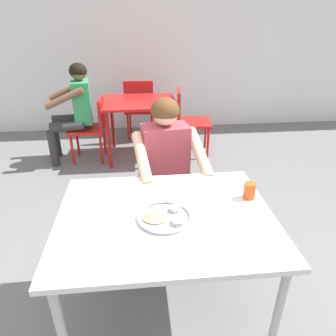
{
  "coord_description": "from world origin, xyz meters",
  "views": [
    {
      "loc": [
        -0.1,
        -1.23,
        1.7
      ],
      "look_at": [
        0.06,
        0.33,
        0.9
      ],
      "focal_mm": 32.6,
      "sensor_mm": 36.0,
      "label": 1
    }
  ],
  "objects_px": {
    "thali_tray": "(165,217)",
    "patron_background": "(74,104)",
    "table_background_red": "(140,108)",
    "chair_red_left": "(93,125)",
    "table_foreground": "(166,226)",
    "chair_red_right": "(188,117)",
    "chair_red_far": "(140,106)",
    "drinking_cup": "(250,190)",
    "chair_foreground": "(163,178)",
    "diner_foreground": "(168,166)"
  },
  "relations": [
    {
      "from": "thali_tray",
      "to": "table_background_red",
      "type": "distance_m",
      "value": 2.48
    },
    {
      "from": "chair_foreground",
      "to": "table_background_red",
      "type": "xyz_separation_m",
      "value": [
        -0.15,
        1.54,
        0.16
      ]
    },
    {
      "from": "drinking_cup",
      "to": "chair_red_far",
      "type": "bearing_deg",
      "value": 101.25
    },
    {
      "from": "chair_foreground",
      "to": "chair_red_left",
      "type": "bearing_deg",
      "value": 116.74
    },
    {
      "from": "thali_tray",
      "to": "chair_red_far",
      "type": "bearing_deg",
      "value": 91.59
    },
    {
      "from": "chair_red_far",
      "to": "chair_red_left",
      "type": "bearing_deg",
      "value": -130.78
    },
    {
      "from": "drinking_cup",
      "to": "chair_foreground",
      "type": "bearing_deg",
      "value": 119.08
    },
    {
      "from": "table_foreground",
      "to": "patron_background",
      "type": "xyz_separation_m",
      "value": [
        -0.89,
        2.43,
        0.04
      ]
    },
    {
      "from": "chair_foreground",
      "to": "chair_red_left",
      "type": "relative_size",
      "value": 1.06
    },
    {
      "from": "diner_foreground",
      "to": "patron_background",
      "type": "height_order",
      "value": "patron_background"
    },
    {
      "from": "table_background_red",
      "to": "chair_red_far",
      "type": "xyz_separation_m",
      "value": [
        0.0,
        0.63,
        -0.14
      ]
    },
    {
      "from": "table_background_red",
      "to": "chair_red_left",
      "type": "relative_size",
      "value": 1.12
    },
    {
      "from": "table_background_red",
      "to": "chair_red_right",
      "type": "distance_m",
      "value": 0.63
    },
    {
      "from": "table_background_red",
      "to": "chair_foreground",
      "type": "bearing_deg",
      "value": -84.29
    },
    {
      "from": "table_foreground",
      "to": "drinking_cup",
      "type": "relative_size",
      "value": 11.92
    },
    {
      "from": "drinking_cup",
      "to": "chair_red_right",
      "type": "distance_m",
      "value": 2.37
    },
    {
      "from": "thali_tray",
      "to": "chair_red_right",
      "type": "height_order",
      "value": "chair_red_right"
    },
    {
      "from": "table_foreground",
      "to": "table_background_red",
      "type": "height_order",
      "value": "table_foreground"
    },
    {
      "from": "chair_foreground",
      "to": "chair_red_left",
      "type": "distance_m",
      "value": 1.66
    },
    {
      "from": "chair_red_far",
      "to": "diner_foreground",
      "type": "bearing_deg",
      "value": -85.76
    },
    {
      "from": "diner_foreground",
      "to": "chair_red_far",
      "type": "height_order",
      "value": "diner_foreground"
    },
    {
      "from": "chair_foreground",
      "to": "chair_red_far",
      "type": "xyz_separation_m",
      "value": [
        -0.15,
        2.17,
        0.02
      ]
    },
    {
      "from": "table_background_red",
      "to": "patron_background",
      "type": "height_order",
      "value": "patron_background"
    },
    {
      "from": "table_background_red",
      "to": "chair_red_left",
      "type": "height_order",
      "value": "chair_red_left"
    },
    {
      "from": "diner_foreground",
      "to": "table_background_red",
      "type": "bearing_deg",
      "value": 95.76
    },
    {
      "from": "table_foreground",
      "to": "chair_red_right",
      "type": "height_order",
      "value": "chair_red_right"
    },
    {
      "from": "table_background_red",
      "to": "patron_background",
      "type": "relative_size",
      "value": 0.74
    },
    {
      "from": "table_background_red",
      "to": "table_foreground",
      "type": "bearing_deg",
      "value": -87.77
    },
    {
      "from": "drinking_cup",
      "to": "table_background_red",
      "type": "xyz_separation_m",
      "value": [
        -0.59,
        2.32,
        -0.16
      ]
    },
    {
      "from": "drinking_cup",
      "to": "table_background_red",
      "type": "distance_m",
      "value": 2.4
    },
    {
      "from": "patron_background",
      "to": "chair_foreground",
      "type": "bearing_deg",
      "value": -58.3
    },
    {
      "from": "drinking_cup",
      "to": "chair_red_left",
      "type": "xyz_separation_m",
      "value": [
        -1.18,
        2.26,
        -0.34
      ]
    },
    {
      "from": "chair_red_far",
      "to": "table_background_red",
      "type": "bearing_deg",
      "value": -90.06
    },
    {
      "from": "chair_red_left",
      "to": "chair_red_far",
      "type": "height_order",
      "value": "chair_red_far"
    },
    {
      "from": "drinking_cup",
      "to": "table_foreground",
      "type": "bearing_deg",
      "value": -166.27
    },
    {
      "from": "table_background_red",
      "to": "drinking_cup",
      "type": "bearing_deg",
      "value": -75.8
    },
    {
      "from": "table_foreground",
      "to": "diner_foreground",
      "type": "distance_m",
      "value": 0.69
    },
    {
      "from": "chair_foreground",
      "to": "chair_red_far",
      "type": "distance_m",
      "value": 2.18
    },
    {
      "from": "chair_red_far",
      "to": "patron_background",
      "type": "bearing_deg",
      "value": -141.1
    },
    {
      "from": "chair_foreground",
      "to": "patron_background",
      "type": "distance_m",
      "value": 1.81
    },
    {
      "from": "chair_foreground",
      "to": "chair_red_right",
      "type": "relative_size",
      "value": 1.0
    },
    {
      "from": "patron_background",
      "to": "chair_red_right",
      "type": "bearing_deg",
      "value": 1.74
    },
    {
      "from": "diner_foreground",
      "to": "chair_red_left",
      "type": "bearing_deg",
      "value": 114.36
    },
    {
      "from": "chair_foreground",
      "to": "diner_foreground",
      "type": "distance_m",
      "value": 0.31
    },
    {
      "from": "table_background_red",
      "to": "chair_red_left",
      "type": "xyz_separation_m",
      "value": [
        -0.59,
        -0.06,
        -0.18
      ]
    },
    {
      "from": "chair_foreground",
      "to": "chair_red_left",
      "type": "height_order",
      "value": "chair_foreground"
    },
    {
      "from": "chair_red_left",
      "to": "table_background_red",
      "type": "bearing_deg",
      "value": 5.77
    },
    {
      "from": "thali_tray",
      "to": "chair_red_left",
      "type": "height_order",
      "value": "chair_red_left"
    },
    {
      "from": "thali_tray",
      "to": "patron_background",
      "type": "relative_size",
      "value": 0.24
    },
    {
      "from": "table_foreground",
      "to": "chair_red_right",
      "type": "relative_size",
      "value": 1.34
    }
  ]
}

